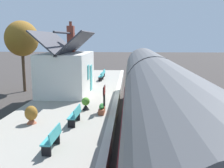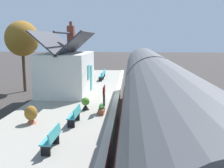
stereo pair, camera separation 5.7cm
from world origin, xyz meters
The scene contains 17 objects.
ground_plane centered at (0.00, 0.00, 0.00)m, with size 160.00×160.00×0.00m, color #383330.
platform centered at (0.00, 4.04, 0.41)m, with size 32.00×6.09×0.83m, color gray.
platform_edge_coping centered at (0.00, 1.18, 0.83)m, with size 32.00×0.36×0.02m, color beige.
rail_near centered at (0.00, -1.62, 0.07)m, with size 52.00×0.08×0.14m, color gray.
rail_far centered at (0.00, -0.18, 0.07)m, with size 52.00×0.08×0.14m, color gray.
train centered at (-12.00, -0.90, 2.22)m, with size 30.75×2.73×4.32m.
station_building centered at (1.05, 5.20, 2.55)m, with size 6.38×3.75×5.69m.
bench_by_lamp centered at (-9.68, 3.19, 1.30)m, with size 1.41×0.46×0.88m.
bench_mid_platform centered at (9.35, 3.15, 1.30)m, with size 1.41×0.46×0.88m.
bench_platform_end centered at (7.17, 3.10, 1.30)m, with size 1.42×0.48×0.88m.
bench_near_building centered at (-6.58, 2.95, 1.30)m, with size 1.41×0.46×0.88m.
planter_edge_near centered at (6.48, 4.98, 1.11)m, with size 0.72×0.32×0.59m.
planter_by_door centered at (-4.61, 1.82, 1.10)m, with size 0.98×0.32×0.57m.
planter_bench_left centered at (-3.96, 2.86, 1.22)m, with size 0.49×0.49×0.80m.
planter_under_sign centered at (-6.66, 5.20, 1.29)m, with size 0.64×0.64×0.93m.
station_sign_board centered at (-4.40, 1.69, 2.01)m, with size 0.96×0.06×1.57m.
tree_mid_background centered at (5.13, 10.47, 5.08)m, with size 3.31×3.12×6.78m.
Camera 2 is at (-18.86, 0.20, 5.10)m, focal length 41.03 mm.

